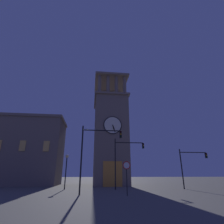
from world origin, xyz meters
TOP-DOWN VIEW (x-y plane):
  - ground_plane at (0.00, 0.00)m, footprint 200.00×200.00m
  - clocktower at (1.97, -2.59)m, footprint 6.81×8.82m
  - adjacent_wing_building at (19.37, -3.86)m, footprint 16.20×8.16m
  - traffic_signal_near at (-8.74, 7.03)m, footprint 4.25×0.41m
  - traffic_signal_mid at (0.98, 6.97)m, footprint 4.29×0.41m
  - traffic_signal_far at (5.34, 12.86)m, footprint 4.39×0.41m
  - street_lamp at (8.98, 5.99)m, footprint 0.44×0.44m
  - no_horn_sign at (2.08, 14.06)m, footprint 0.78×0.14m

SIDE VIEW (x-z plane):
  - ground_plane at x=0.00m, z-range 0.00..0.00m
  - no_horn_sign at x=2.08m, z-range 0.91..4.06m
  - street_lamp at x=8.98m, z-range 0.95..5.49m
  - traffic_signal_near at x=-8.74m, z-range 0.94..6.38m
  - traffic_signal_mid at x=0.98m, z-range 1.08..7.87m
  - traffic_signal_far at x=5.34m, z-range 1.15..8.14m
  - adjacent_wing_building at x=19.37m, z-range 0.02..12.41m
  - clocktower at x=1.97m, z-range -2.99..20.89m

